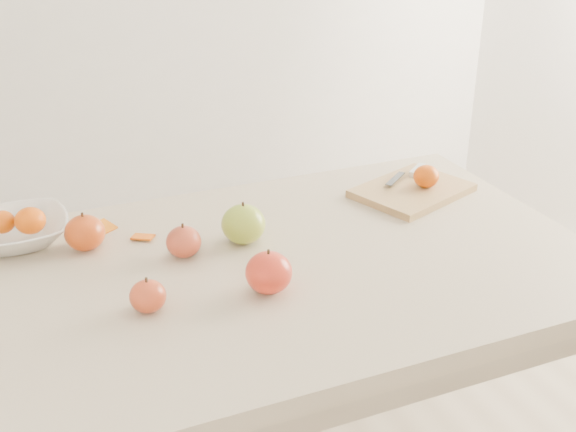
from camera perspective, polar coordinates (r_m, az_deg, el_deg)
name	(u,v)px	position (r m, az deg, el deg)	size (l,w,h in m)	color
table	(297,298)	(1.52, 0.74, -6.51)	(1.20, 0.80, 0.75)	beige
cutting_board	(412,191)	(1.78, 9.79, 2.00)	(0.27, 0.19, 0.02)	tan
board_tangerine	(426,176)	(1.77, 10.86, 3.10)	(0.06, 0.06, 0.05)	#D25807
fruit_bowl	(17,231)	(1.62, -20.66, -1.15)	(0.22, 0.22, 0.05)	white
bowl_tangerine_near	(2,222)	(1.62, -21.68, -0.44)	(0.05, 0.05, 0.05)	#C83F07
bowl_tangerine_far	(30,220)	(1.59, -19.70, -0.34)	(0.06, 0.06, 0.06)	#E54D08
orange_peel_a	(101,230)	(1.63, -14.58, -1.07)	(0.06, 0.04, 0.00)	#CF660E
orange_peel_b	(143,238)	(1.57, -11.39, -1.70)	(0.04, 0.04, 0.00)	orange
paring_knife	(414,172)	(1.85, 9.90, 3.47)	(0.16, 0.09, 0.01)	silver
apple_green	(243,224)	(1.51, -3.54, -0.64)	(0.09, 0.09, 0.08)	olive
apple_red_a	(85,233)	(1.54, -15.77, -1.29)	(0.08, 0.08, 0.07)	maroon
apple_red_d	(148,296)	(1.31, -11.01, -6.23)	(0.07, 0.07, 0.06)	#9E1214
apple_red_c	(269,273)	(1.33, -1.53, -4.49)	(0.09, 0.09, 0.08)	#A5131D
apple_red_b	(184,242)	(1.47, -8.24, -2.02)	(0.07, 0.07, 0.06)	maroon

